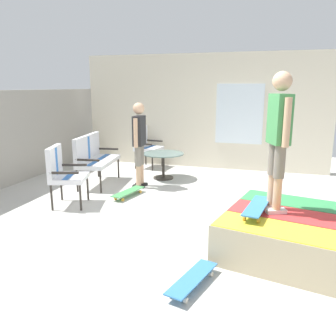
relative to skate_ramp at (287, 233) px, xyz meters
The scene contains 12 objects.
ground_plane 1.55m from the skate_ramp, 69.61° to the left, with size 12.00×12.00×0.10m, color beige.
house_facade 4.86m from the skate_ramp, 23.81° to the left, with size 0.23×6.00×2.76m.
skate_ramp is the anchor object (origin of this frame).
patio_bench 4.29m from the skate_ramp, 61.09° to the left, with size 1.31×0.72×1.02m.
patio_chair_near_house 5.06m from the skate_ramp, 40.47° to the left, with size 0.69×0.63×1.02m.
patio_chair_by_wall 3.68m from the skate_ramp, 78.57° to the left, with size 0.75×0.71×1.02m.
patio_table 3.84m from the skate_ramp, 40.64° to the left, with size 0.90×0.90×0.57m.
person_watching 3.58m from the skate_ramp, 51.88° to the left, with size 0.48×0.25×1.68m.
person_skater 1.23m from the skate_ramp, 72.72° to the left, with size 0.45×0.33×1.67m.
skateboard_by_bench 3.11m from the skate_ramp, 61.51° to the left, with size 0.82×0.37×0.10m.
skateboard_spare 1.44m from the skate_ramp, 139.62° to the left, with size 0.82×0.40×0.10m.
skateboard_on_ramp 0.51m from the skate_ramp, 106.15° to the left, with size 0.82×0.32×0.10m.
Camera 1 is at (-4.74, -1.17, 1.99)m, focal length 37.29 mm.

